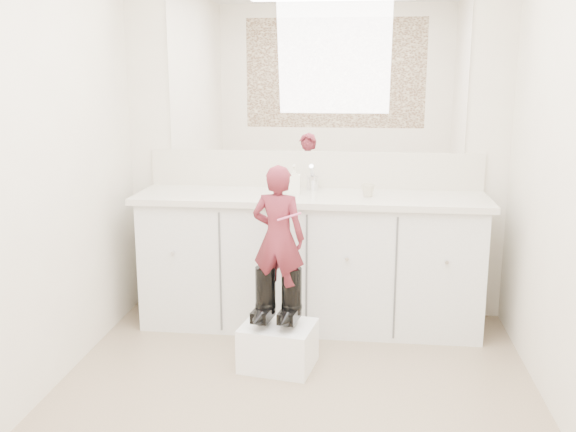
# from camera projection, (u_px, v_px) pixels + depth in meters

# --- Properties ---
(floor) EXTENTS (3.00, 3.00, 0.00)m
(floor) POSITION_uv_depth(u_px,v_px,m) (289.00, 416.00, 3.18)
(floor) COLOR #847356
(floor) RESTS_ON ground
(wall_back) EXTENTS (2.60, 0.00, 2.60)m
(wall_back) POSITION_uv_depth(u_px,v_px,m) (314.00, 142.00, 4.37)
(wall_back) COLOR beige
(wall_back) RESTS_ON floor
(wall_front) EXTENTS (2.60, 0.00, 2.60)m
(wall_front) POSITION_uv_depth(u_px,v_px,m) (213.00, 283.00, 1.46)
(wall_front) COLOR beige
(wall_front) RESTS_ON floor
(wall_left) EXTENTS (0.00, 3.00, 3.00)m
(wall_left) POSITION_uv_depth(u_px,v_px,m) (19.00, 172.00, 3.07)
(wall_left) COLOR beige
(wall_left) RESTS_ON floor
(vanity_cabinet) EXTENTS (2.20, 0.55, 0.85)m
(vanity_cabinet) POSITION_uv_depth(u_px,v_px,m) (310.00, 263.00, 4.27)
(vanity_cabinet) COLOR silver
(vanity_cabinet) RESTS_ON floor
(countertop) EXTENTS (2.28, 0.58, 0.04)m
(countertop) POSITION_uv_depth(u_px,v_px,m) (311.00, 198.00, 4.16)
(countertop) COLOR beige
(countertop) RESTS_ON vanity_cabinet
(backsplash) EXTENTS (2.28, 0.03, 0.25)m
(backsplash) POSITION_uv_depth(u_px,v_px,m) (314.00, 169.00, 4.40)
(backsplash) COLOR beige
(backsplash) RESTS_ON countertop
(mirror) EXTENTS (2.00, 0.02, 1.00)m
(mirror) POSITION_uv_depth(u_px,v_px,m) (315.00, 76.00, 4.26)
(mirror) COLOR white
(mirror) RESTS_ON wall_back
(dot_panel) EXTENTS (2.00, 0.01, 1.20)m
(dot_panel) POSITION_uv_depth(u_px,v_px,m) (209.00, 82.00, 1.37)
(dot_panel) COLOR #472819
(dot_panel) RESTS_ON wall_front
(faucet) EXTENTS (0.08, 0.08, 0.10)m
(faucet) POSITION_uv_depth(u_px,v_px,m) (313.00, 183.00, 4.31)
(faucet) COLOR silver
(faucet) RESTS_ON countertop
(cup) EXTENTS (0.10, 0.10, 0.08)m
(cup) POSITION_uv_depth(u_px,v_px,m) (368.00, 190.00, 4.09)
(cup) COLOR beige
(cup) RESTS_ON countertop
(soap_bottle) EXTENTS (0.09, 0.09, 0.19)m
(soap_bottle) POSITION_uv_depth(u_px,v_px,m) (294.00, 179.00, 4.17)
(soap_bottle) COLOR white
(soap_bottle) RESTS_ON countertop
(step_stool) EXTENTS (0.45, 0.40, 0.26)m
(step_stool) POSITION_uv_depth(u_px,v_px,m) (278.00, 346.00, 3.69)
(step_stool) COLOR white
(step_stool) RESTS_ON floor
(boot_left) EXTENTS (0.16, 0.24, 0.33)m
(boot_left) POSITION_uv_depth(u_px,v_px,m) (266.00, 295.00, 3.66)
(boot_left) COLOR black
(boot_left) RESTS_ON step_stool
(boot_right) EXTENTS (0.16, 0.24, 0.33)m
(boot_right) POSITION_uv_depth(u_px,v_px,m) (292.00, 296.00, 3.64)
(boot_right) COLOR black
(boot_right) RESTS_ON step_stool
(toddler) EXTENTS (0.33, 0.24, 0.82)m
(toddler) POSITION_uv_depth(u_px,v_px,m) (278.00, 238.00, 3.57)
(toddler) COLOR #A0313B
(toddler) RESTS_ON step_stool
(toothbrush) EXTENTS (0.14, 0.03, 0.06)m
(toothbrush) POSITION_uv_depth(u_px,v_px,m) (289.00, 217.00, 3.46)
(toothbrush) COLOR #E75A91
(toothbrush) RESTS_ON toddler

